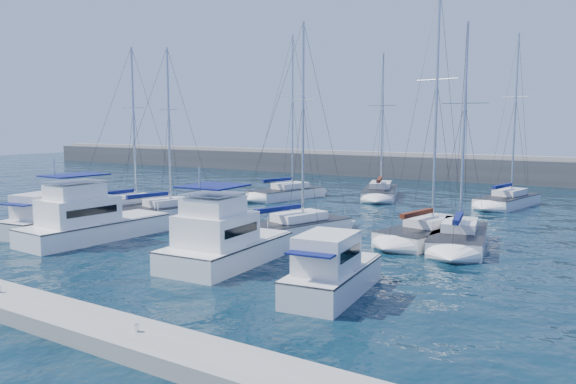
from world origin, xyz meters
The scene contains 16 objects.
ground centered at (0.00, 0.00, 0.00)m, with size 220.00×220.00×0.00m, color black.
breakwater centered at (0.00, 52.00, 1.05)m, with size 160.00×6.00×4.45m.
dock centered at (0.00, -11.00, 0.30)m, with size 40.00×2.20×0.60m, color gray.
dock_cleat_near_stbd centered at (8.00, -11.00, 0.72)m, with size 0.16×0.16×0.25m, color silver.
motor_yacht_port_outer centered at (-12.20, -0.29, 0.94)m, with size 3.87×7.71×3.20m.
motor_yacht_port_inner centered at (-7.98, -0.45, 1.13)m, with size 3.81×9.70×4.69m.
motor_yacht_stbd_inner centered at (3.19, -0.73, 1.13)m, with size 4.29×8.07×4.69m.
motor_yacht_stbd_outer centered at (10.56, -2.38, 0.94)m, with size 3.27×6.58×3.20m.
sailboat_mid_a centered at (-13.91, 7.93, 0.51)m, with size 3.62×8.80×13.91m.
sailboat_mid_b centered at (-10.21, 8.17, 0.51)m, with size 4.83×8.24×13.59m.
sailboat_mid_c centered at (2.22, 7.85, 0.52)m, with size 5.14×8.73×14.30m.
sailboat_mid_d centered at (10.24, 10.86, 0.55)m, with size 4.46×8.02×16.27m.
sailboat_mid_e centered at (12.38, 10.49, 0.51)m, with size 4.57×8.30×13.77m.
sailboat_back_a centered at (-8.57, 23.63, 0.54)m, with size 4.85×8.62×16.41m.
sailboat_back_b centered at (-0.97, 29.30, 0.52)m, with size 5.90×9.27×14.84m.
sailboat_back_c centered at (11.22, 29.83, 0.54)m, with size 4.49×8.41×15.73m.
Camera 1 is at (21.77, -23.17, 7.34)m, focal length 35.00 mm.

